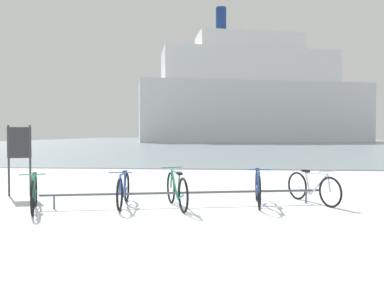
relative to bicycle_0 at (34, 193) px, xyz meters
name	(u,v)px	position (x,y,z in m)	size (l,w,h in m)	color
ground	(213,143)	(2.28, 52.53, -0.39)	(80.00, 132.00, 0.08)	silver
bike_rack	(185,193)	(2.91, 0.71, -0.08)	(5.77, 1.20, 0.31)	#4C5156
bicycle_0	(34,193)	(0.00, 0.00, 0.00)	(0.75, 1.51, 0.77)	black
bicycle_1	(123,190)	(1.62, 0.59, -0.01)	(0.46, 1.61, 0.76)	black
bicycle_2	(177,190)	(2.75, 0.54, 0.01)	(0.70, 1.62, 0.80)	black
bicycle_3	(258,188)	(4.44, 0.95, 0.02)	(0.46, 1.68, 0.80)	black
bicycle_4	(313,188)	(5.65, 1.25, -0.01)	(0.83, 1.47, 0.75)	black
info_sign	(19,149)	(-1.23, 1.65, 0.80)	(0.55, 0.16, 1.72)	#33383D
ferry_ship	(252,98)	(9.15, 60.36, 7.57)	(42.25, 19.73, 23.60)	silver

